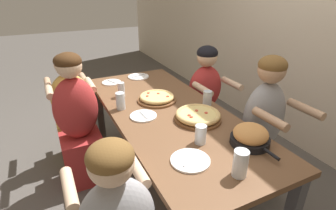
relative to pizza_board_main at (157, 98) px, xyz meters
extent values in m
plane|color=#514C47|center=(0.22, 0.00, -0.78)|extent=(18.00, 18.00, 0.00)
cube|color=brown|center=(0.22, 0.00, -0.05)|extent=(2.03, 0.84, 0.04)
cube|color=#4C4C51|center=(-0.74, -0.36, -0.42)|extent=(0.07, 0.07, 0.71)
cube|color=#4C4C51|center=(-0.74, 0.36, -0.42)|extent=(0.07, 0.07, 0.71)
cylinder|color=brown|center=(0.00, 0.00, -0.02)|extent=(0.33, 0.33, 0.02)
torus|color=#DBB26B|center=(0.00, 0.00, 0.01)|extent=(0.29, 0.29, 0.03)
cylinder|color=#E5C675|center=(0.00, 0.00, 0.00)|extent=(0.25, 0.25, 0.03)
cylinder|color=#C6422D|center=(0.06, 0.07, 0.02)|extent=(0.02, 0.02, 0.01)
cylinder|color=#C6422D|center=(-0.08, -0.04, 0.02)|extent=(0.02, 0.02, 0.01)
cylinder|color=#C6422D|center=(-0.03, -0.08, 0.02)|extent=(0.02, 0.02, 0.01)
cylinder|color=#C6422D|center=(-0.04, 0.03, 0.02)|extent=(0.02, 0.02, 0.01)
cylinder|color=brown|center=(0.44, 0.13, -0.02)|extent=(0.35, 0.35, 0.02)
torus|color=#DBB26B|center=(0.44, 0.13, 0.01)|extent=(0.33, 0.33, 0.04)
cylinder|color=#E5C675|center=(0.44, 0.13, 0.01)|extent=(0.28, 0.28, 0.03)
cylinder|color=#C6422D|center=(0.47, 0.06, 0.03)|extent=(0.02, 0.02, 0.01)
cylinder|color=#C6422D|center=(0.47, 0.19, 0.03)|extent=(0.02, 0.02, 0.01)
cylinder|color=#C6422D|center=(0.44, 0.06, 0.03)|extent=(0.02, 0.02, 0.01)
cylinder|color=#C6422D|center=(0.40, 0.14, 0.03)|extent=(0.02, 0.02, 0.01)
cylinder|color=black|center=(0.85, 0.25, 0.00)|extent=(0.24, 0.24, 0.05)
cylinder|color=black|center=(1.03, 0.25, 0.01)|extent=(0.11, 0.02, 0.02)
ellipsoid|color=#D68E4C|center=(0.85, 0.25, 0.05)|extent=(0.21, 0.21, 0.12)
cylinder|color=white|center=(-0.60, -0.23, -0.02)|extent=(0.19, 0.19, 0.01)
cube|color=#B7B7BC|center=(-0.60, -0.23, -0.01)|extent=(0.13, 0.06, 0.01)
cylinder|color=white|center=(0.22, -0.21, -0.02)|extent=(0.20, 0.20, 0.01)
cube|color=#B7B7BC|center=(0.22, -0.21, -0.01)|extent=(0.14, 0.02, 0.01)
cylinder|color=white|center=(0.85, -0.17, -0.02)|extent=(0.23, 0.23, 0.01)
cube|color=#B7B7BC|center=(0.85, -0.17, -0.01)|extent=(0.10, 0.14, 0.01)
cylinder|color=white|center=(-0.64, 0.07, -0.02)|extent=(0.22, 0.22, 0.01)
cube|color=#B7B7BC|center=(-0.64, 0.07, -0.01)|extent=(0.04, 0.15, 0.01)
cylinder|color=silver|center=(1.06, 0.00, 0.05)|extent=(0.08, 0.08, 0.15)
cylinder|color=silver|center=(1.06, 0.00, 0.02)|extent=(0.07, 0.07, 0.09)
cylinder|color=silver|center=(-0.23, -0.24, 0.04)|extent=(0.06, 0.06, 0.13)
cylinder|color=black|center=(-0.23, -0.24, 0.02)|extent=(0.05, 0.05, 0.09)
cylinder|color=silver|center=(0.26, 0.33, 0.04)|extent=(0.07, 0.07, 0.12)
cylinder|color=black|center=(0.26, 0.33, 0.01)|extent=(0.06, 0.06, 0.08)
cylinder|color=silver|center=(0.02, -0.32, 0.04)|extent=(0.07, 0.07, 0.14)
cylinder|color=silver|center=(0.02, -0.32, 0.02)|extent=(0.06, 0.06, 0.09)
cylinder|color=silver|center=(0.71, -0.02, 0.03)|extent=(0.07, 0.07, 0.12)
cylinder|color=black|center=(0.71, -0.02, 0.02)|extent=(0.06, 0.06, 0.09)
cube|color=gold|center=(-0.60, -0.64, -0.55)|extent=(0.32, 0.34, 0.45)
ellipsoid|color=gold|center=(-0.60, -0.64, -0.10)|extent=(0.24, 0.36, 0.46)
sphere|color=tan|center=(-0.60, -0.64, 0.22)|extent=(0.19, 0.19, 0.19)
ellipsoid|color=#422814|center=(-0.60, -0.64, 0.25)|extent=(0.19, 0.19, 0.13)
cylinder|color=tan|center=(-0.80, -0.81, -0.01)|extent=(0.28, 0.06, 0.06)
cylinder|color=tan|center=(-0.80, -0.47, -0.01)|extent=(0.28, 0.06, 0.06)
cube|color=#B22D2D|center=(-0.22, 0.64, -0.55)|extent=(0.32, 0.34, 0.45)
ellipsoid|color=#B22D2D|center=(-0.22, 0.64, -0.10)|extent=(0.24, 0.36, 0.46)
sphere|color=beige|center=(-0.22, 0.64, 0.23)|extent=(0.20, 0.20, 0.20)
ellipsoid|color=black|center=(-0.22, 0.64, 0.27)|extent=(0.21, 0.21, 0.14)
cylinder|color=beige|center=(-0.02, 0.81, -0.01)|extent=(0.28, 0.06, 0.06)
cylinder|color=beige|center=(-0.02, 0.47, -0.01)|extent=(0.28, 0.06, 0.06)
sphere|color=beige|center=(1.00, -0.64, 0.22)|extent=(0.19, 0.19, 0.19)
ellipsoid|color=brown|center=(1.00, -0.64, 0.26)|extent=(0.20, 0.20, 0.14)
cylinder|color=beige|center=(0.79, -0.81, -0.01)|extent=(0.28, 0.06, 0.06)
cylinder|color=beige|center=(0.79, -0.47, -0.01)|extent=(0.28, 0.06, 0.06)
cube|color=#B22D2D|center=(-0.21, -0.64, -0.55)|extent=(0.32, 0.34, 0.45)
ellipsoid|color=#B22D2D|center=(-0.21, -0.64, -0.06)|extent=(0.24, 0.36, 0.54)
sphere|color=beige|center=(-0.21, -0.64, 0.31)|extent=(0.20, 0.20, 0.20)
ellipsoid|color=#422814|center=(-0.21, -0.64, 0.34)|extent=(0.20, 0.20, 0.14)
cylinder|color=beige|center=(-0.41, -0.81, 0.06)|extent=(0.28, 0.06, 0.06)
cylinder|color=beige|center=(-0.41, -0.47, 0.06)|extent=(0.28, 0.06, 0.06)
cube|color=#99999E|center=(0.59, 0.64, -0.55)|extent=(0.32, 0.34, 0.45)
ellipsoid|color=#99999E|center=(0.59, 0.64, -0.05)|extent=(0.24, 0.36, 0.56)
sphere|color=tan|center=(0.59, 0.64, 0.33)|extent=(0.20, 0.20, 0.20)
ellipsoid|color=brown|center=(0.59, 0.64, 0.36)|extent=(0.20, 0.20, 0.14)
cylinder|color=tan|center=(0.79, 0.81, 0.07)|extent=(0.28, 0.06, 0.06)
cylinder|color=tan|center=(0.79, 0.47, 0.07)|extent=(0.28, 0.06, 0.06)
camera|label=1|loc=(1.87, -0.81, 0.89)|focal=28.00mm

